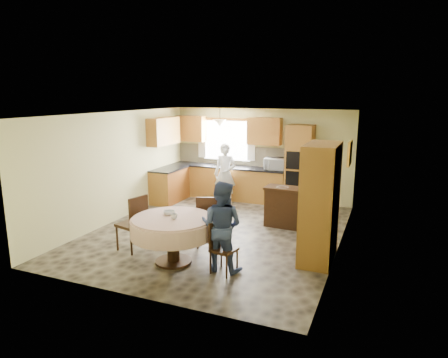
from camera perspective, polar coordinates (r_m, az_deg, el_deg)
name	(u,v)px	position (r m, az deg, el deg)	size (l,w,h in m)	color
floor	(217,232)	(8.60, -0.97, -7.56)	(5.00, 6.00, 0.01)	#6F634D
ceiling	(217,114)	(8.11, -1.03, 9.32)	(5.00, 6.00, 0.01)	white
wall_back	(261,155)	(11.04, 5.24, 3.50)	(5.00, 0.02, 2.50)	#D2CE87
wall_front	(131,214)	(5.72, -13.12, -4.93)	(5.00, 0.02, 2.50)	#D2CE87
wall_left	(118,166)	(9.52, -14.93, 1.76)	(0.02, 6.00, 2.50)	#D2CE87
wall_right	(342,185)	(7.64, 16.47, -0.83)	(0.02, 6.00, 2.50)	#D2CE87
window	(227,140)	(11.31, 0.38, 5.54)	(1.40, 0.03, 1.10)	white
curtain_left	(202,138)	(11.56, -3.17, 5.92)	(0.22, 0.02, 1.15)	white
curtain_right	(251,140)	(10.99, 3.92, 5.59)	(0.22, 0.02, 1.15)	white
base_cab_back	(228,183)	(11.19, 0.55, -0.55)	(3.30, 0.60, 0.88)	#B98531
counter_back	(228,167)	(11.10, 0.55, 1.76)	(3.30, 0.64, 0.04)	black
base_cab_left	(170,185)	(10.98, -7.77, -0.91)	(0.60, 1.20, 0.88)	#B98531
counter_left	(169,169)	(10.89, -7.84, 1.45)	(0.64, 1.20, 0.04)	black
backsplash	(232,155)	(11.32, 1.10, 3.40)	(3.30, 0.02, 0.55)	tan
wall_cab_left	(191,129)	(11.58, -4.74, 7.20)	(0.85, 0.33, 0.72)	#C38930
wall_cab_right	(265,131)	(10.76, 5.81, 6.81)	(0.90, 0.33, 0.72)	#C38930
wall_cab_side	(164,131)	(10.82, -8.62, 6.76)	(0.33, 1.20, 0.72)	#C38930
oven_tower	(299,166)	(10.49, 10.72, 1.83)	(0.66, 0.62, 2.12)	#B98531
oven_upper	(297,161)	(10.15, 10.39, 2.59)	(0.56, 0.01, 0.45)	black
oven_lower	(296,180)	(10.24, 10.29, -0.16)	(0.56, 0.01, 0.45)	black
pendant	(220,123)	(10.82, -0.58, 8.01)	(0.36, 0.36, 0.18)	beige
sideboard	(291,209)	(8.90, 9.58, -4.23)	(1.17, 0.48, 0.83)	#3C2310
space_heater	(310,222)	(8.56, 12.18, -5.97)	(0.40, 0.28, 0.56)	black
cupboard	(320,203)	(7.11, 13.55, -3.39)	(0.54, 1.09, 2.07)	#B98531
dining_table	(173,227)	(6.96, -7.34, -6.87)	(1.44, 1.44, 0.82)	#3C2310
chair_left	(135,221)	(7.62, -12.64, -5.81)	(0.56, 0.56, 1.06)	#3C2310
chair_back	(208,219)	(7.64, -2.33, -5.70)	(0.57, 0.57, 1.01)	#3C2310
chair_right	(220,244)	(6.63, -0.53, -9.33)	(0.44, 0.44, 0.86)	#3C2310
framed_picture	(350,153)	(9.10, 17.50, 3.53)	(0.06, 0.64, 0.53)	gold
microwave	(275,164)	(10.59, 7.34, 2.14)	(0.57, 0.39, 0.32)	silver
person_sink	(225,174)	(10.54, 0.17, 0.71)	(0.59, 0.39, 1.62)	silver
person_dining	(221,226)	(6.61, -0.37, -6.75)	(0.74, 0.57, 1.52)	navy
bowl_sideboard	(282,188)	(8.83, 8.36, -1.32)	(0.24, 0.24, 0.06)	#B2B2B2
bottle_sideboard	(307,185)	(8.69, 11.78, -0.84)	(0.12, 0.12, 0.30)	silver
cup_table	(174,216)	(6.80, -7.14, -5.33)	(0.11, 0.11, 0.09)	#B2B2B2
bowl_table	(169,213)	(7.06, -7.84, -4.80)	(0.21, 0.21, 0.06)	#B2B2B2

